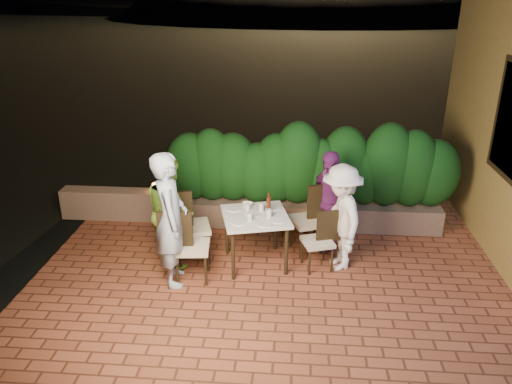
# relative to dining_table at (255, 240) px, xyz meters

# --- Properties ---
(ground) EXTENTS (400.00, 400.00, 0.00)m
(ground) POSITION_rel_dining_table_xyz_m (0.54, -0.99, -0.40)
(ground) COLOR black
(ground) RESTS_ON ground
(terrace_floor) EXTENTS (7.00, 6.00, 0.15)m
(terrace_floor) POSITION_rel_dining_table_xyz_m (0.54, -0.49, -0.45)
(terrace_floor) COLOR brown
(terrace_floor) RESTS_ON ground
(planter) EXTENTS (4.20, 0.55, 0.40)m
(planter) POSITION_rel_dining_table_xyz_m (0.74, 1.31, -0.17)
(planter) COLOR brown
(planter) RESTS_ON ground
(hedge) EXTENTS (4.00, 0.70, 1.10)m
(hedge) POSITION_rel_dining_table_xyz_m (0.74, 1.31, 0.57)
(hedge) COLOR #103B11
(hedge) RESTS_ON planter
(parapet) EXTENTS (2.20, 0.30, 0.50)m
(parapet) POSITION_rel_dining_table_xyz_m (-2.26, 1.31, -0.12)
(parapet) COLOR brown
(parapet) RESTS_ON ground
(hill) EXTENTS (52.00, 40.00, 22.00)m
(hill) POSITION_rel_dining_table_xyz_m (2.54, 59.01, -4.38)
(hill) COLOR black
(hill) RESTS_ON ground
(dining_table) EXTENTS (1.06, 1.06, 0.75)m
(dining_table) POSITION_rel_dining_table_xyz_m (0.00, 0.00, 0.00)
(dining_table) COLOR white
(dining_table) RESTS_ON ground
(plate_nw) EXTENTS (0.20, 0.20, 0.01)m
(plate_nw) POSITION_rel_dining_table_xyz_m (-0.20, -0.25, 0.38)
(plate_nw) COLOR white
(plate_nw) RESTS_ON dining_table
(plate_sw) EXTENTS (0.23, 0.23, 0.01)m
(plate_sw) POSITION_rel_dining_table_xyz_m (-0.32, 0.18, 0.38)
(plate_sw) COLOR white
(plate_sw) RESTS_ON dining_table
(plate_ne) EXTENTS (0.20, 0.20, 0.01)m
(plate_ne) POSITION_rel_dining_table_xyz_m (0.30, -0.14, 0.38)
(plate_ne) COLOR white
(plate_ne) RESTS_ON dining_table
(plate_se) EXTENTS (0.24, 0.24, 0.01)m
(plate_se) POSITION_rel_dining_table_xyz_m (0.22, 0.28, 0.38)
(plate_se) COLOR white
(plate_se) RESTS_ON dining_table
(plate_centre) EXTENTS (0.21, 0.21, 0.01)m
(plate_centre) POSITION_rel_dining_table_xyz_m (-0.03, 0.03, 0.38)
(plate_centre) COLOR white
(plate_centre) RESTS_ON dining_table
(plate_front) EXTENTS (0.22, 0.22, 0.01)m
(plate_front) POSITION_rel_dining_table_xyz_m (0.15, -0.27, 0.38)
(plate_front) COLOR white
(plate_front) RESTS_ON dining_table
(glass_nw) EXTENTS (0.07, 0.07, 0.11)m
(glass_nw) POSITION_rel_dining_table_xyz_m (-0.06, -0.18, 0.43)
(glass_nw) COLOR silver
(glass_nw) RESTS_ON dining_table
(glass_sw) EXTENTS (0.06, 0.06, 0.10)m
(glass_sw) POSITION_rel_dining_table_xyz_m (-0.12, 0.15, 0.42)
(glass_sw) COLOR silver
(glass_sw) RESTS_ON dining_table
(glass_ne) EXTENTS (0.07, 0.07, 0.12)m
(glass_ne) POSITION_rel_dining_table_xyz_m (0.19, -0.06, 0.44)
(glass_ne) COLOR silver
(glass_ne) RESTS_ON dining_table
(glass_se) EXTENTS (0.07, 0.07, 0.12)m
(glass_se) POSITION_rel_dining_table_xyz_m (0.07, 0.14, 0.44)
(glass_se) COLOR silver
(glass_se) RESTS_ON dining_table
(beer_bottle) EXTENTS (0.06, 0.06, 0.30)m
(beer_bottle) POSITION_rel_dining_table_xyz_m (0.17, 0.10, 0.52)
(beer_bottle) COLOR #4C1C0C
(beer_bottle) RESTS_ON dining_table
(bowl) EXTENTS (0.18, 0.18, 0.04)m
(bowl) POSITION_rel_dining_table_xyz_m (-0.14, 0.30, 0.39)
(bowl) COLOR white
(bowl) RESTS_ON dining_table
(chair_left_front) EXTENTS (0.49, 0.49, 0.98)m
(chair_left_front) POSITION_rel_dining_table_xyz_m (-0.80, -0.45, 0.11)
(chair_left_front) COLOR black
(chair_left_front) RESTS_ON ground
(chair_left_back) EXTENTS (0.61, 0.61, 1.05)m
(chair_left_back) POSITION_rel_dining_table_xyz_m (-0.90, 0.06, 0.15)
(chair_left_back) COLOR black
(chair_left_back) RESTS_ON ground
(chair_right_front) EXTENTS (0.50, 0.50, 0.85)m
(chair_right_front) POSITION_rel_dining_table_xyz_m (0.85, -0.05, 0.05)
(chair_right_front) COLOR black
(chair_right_front) RESTS_ON ground
(chair_right_back) EXTENTS (0.62, 0.62, 1.03)m
(chair_right_back) POSITION_rel_dining_table_xyz_m (0.74, 0.43, 0.14)
(chair_right_back) COLOR black
(chair_right_back) RESTS_ON ground
(diner_blue) EXTENTS (0.57, 0.74, 1.79)m
(diner_blue) POSITION_rel_dining_table_xyz_m (-1.03, -0.53, 0.52)
(diner_blue) COLOR #A5BBD5
(diner_blue) RESTS_ON ground
(diner_green) EXTENTS (0.90, 0.95, 1.54)m
(diner_green) POSITION_rel_dining_table_xyz_m (-1.18, 0.00, 0.40)
(diner_green) COLOR #81BD3B
(diner_green) RESTS_ON ground
(diner_white) EXTENTS (0.79, 1.08, 1.49)m
(diner_white) POSITION_rel_dining_table_xyz_m (1.15, 0.02, 0.37)
(diner_white) COLOR white
(diner_white) RESTS_ON ground
(diner_purple) EXTENTS (0.74, 0.96, 1.52)m
(diner_purple) POSITION_rel_dining_table_xyz_m (1.02, 0.56, 0.38)
(diner_purple) COLOR #792A7E
(diner_purple) RESTS_ON ground
(parapet_lamp) EXTENTS (0.10, 0.10, 0.14)m
(parapet_lamp) POSITION_rel_dining_table_xyz_m (-1.76, 1.31, 0.20)
(parapet_lamp) COLOR orange
(parapet_lamp) RESTS_ON parapet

